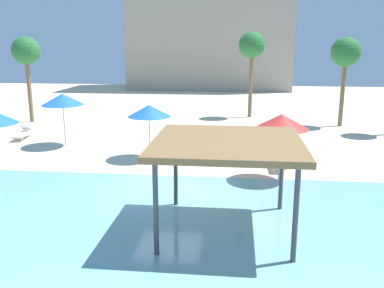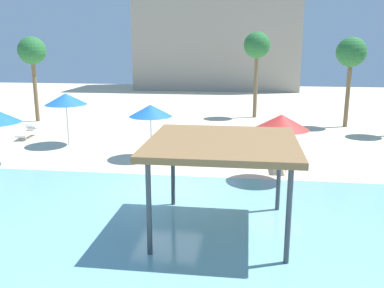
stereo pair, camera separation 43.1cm
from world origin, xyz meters
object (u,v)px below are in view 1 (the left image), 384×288
(palm_tree_1, at_px, (26,53))
(beach_umbrella_blue_0, at_px, (149,111))
(palm_tree_0, at_px, (252,47))
(beach_umbrella_red_2, at_px, (281,122))
(palm_tree_2, at_px, (346,54))
(shade_pavilion, at_px, (227,146))
(lounge_chair_1, at_px, (278,160))
(beach_umbrella_blue_5, at_px, (62,99))
(lounge_chair_2, at_px, (23,133))

(palm_tree_1, bearing_deg, beach_umbrella_blue_0, -39.92)
(beach_umbrella_blue_0, distance_m, palm_tree_0, 13.51)
(beach_umbrella_red_2, height_order, palm_tree_2, palm_tree_2)
(shade_pavilion, bearing_deg, beach_umbrella_red_2, 68.09)
(lounge_chair_1, bearing_deg, shade_pavilion, -17.69)
(beach_umbrella_blue_5, relative_size, palm_tree_0, 0.45)
(lounge_chair_2, distance_m, palm_tree_1, 7.05)
(shade_pavilion, xyz_separation_m, beach_umbrella_blue_0, (-3.87, 7.65, -0.28))
(beach_umbrella_red_2, distance_m, lounge_chair_1, 2.69)
(beach_umbrella_blue_0, xyz_separation_m, beach_umbrella_blue_5, (-5.09, 2.03, 0.20))
(palm_tree_0, height_order, palm_tree_2, palm_tree_0)
(beach_umbrella_blue_0, bearing_deg, beach_umbrella_red_2, -24.10)
(palm_tree_0, height_order, palm_tree_1, palm_tree_0)
(lounge_chair_2, distance_m, palm_tree_2, 20.59)
(lounge_chair_2, bearing_deg, lounge_chair_1, 65.92)
(beach_umbrella_blue_5, distance_m, palm_tree_2, 17.80)
(lounge_chair_1, height_order, palm_tree_2, palm_tree_2)
(shade_pavilion, bearing_deg, lounge_chair_2, 137.46)
(beach_umbrella_red_2, xyz_separation_m, palm_tree_0, (-0.80, 14.83, 2.72))
(beach_umbrella_blue_5, relative_size, palm_tree_2, 0.49)
(beach_umbrella_blue_0, xyz_separation_m, palm_tree_1, (-10.25, 8.57, 2.47))
(palm_tree_2, bearing_deg, lounge_chair_1, -116.18)
(lounge_chair_1, distance_m, lounge_chair_2, 14.90)
(beach_umbrella_red_2, bearing_deg, lounge_chair_2, 156.63)
(beach_umbrella_blue_5, height_order, lounge_chair_2, beach_umbrella_blue_5)
(beach_umbrella_red_2, distance_m, palm_tree_1, 19.79)
(lounge_chair_2, bearing_deg, palm_tree_0, 116.28)
(beach_umbrella_blue_0, bearing_deg, shade_pavilion, -63.16)
(shade_pavilion, distance_m, palm_tree_1, 21.61)
(beach_umbrella_blue_0, height_order, beach_umbrella_red_2, beach_umbrella_red_2)
(beach_umbrella_blue_0, bearing_deg, lounge_chair_1, -8.80)
(beach_umbrella_blue_5, bearing_deg, beach_umbrella_blue_0, -21.71)
(lounge_chair_2, bearing_deg, shade_pavilion, 40.57)
(palm_tree_1, height_order, palm_tree_2, palm_tree_1)
(beach_umbrella_blue_0, height_order, lounge_chair_1, beach_umbrella_blue_0)
(beach_umbrella_red_2, xyz_separation_m, beach_umbrella_blue_5, (-10.98, 4.66, 0.11))
(shade_pavilion, distance_m, beach_umbrella_blue_5, 13.19)
(lounge_chair_1, xyz_separation_m, palm_tree_0, (-0.90, 13.12, 4.79))
(lounge_chair_1, bearing_deg, palm_tree_0, -176.27)
(lounge_chair_1, height_order, palm_tree_0, palm_tree_0)
(beach_umbrella_blue_5, bearing_deg, beach_umbrella_red_2, -23.00)
(beach_umbrella_blue_0, relative_size, beach_umbrella_red_2, 0.96)
(shade_pavilion, height_order, palm_tree_1, palm_tree_1)
(beach_umbrella_blue_0, relative_size, palm_tree_0, 0.42)
(beach_umbrella_red_2, relative_size, palm_tree_0, 0.43)
(beach_umbrella_red_2, bearing_deg, beach_umbrella_blue_0, 155.90)
(beach_umbrella_blue_5, height_order, lounge_chair_1, beach_umbrella_blue_5)
(shade_pavilion, relative_size, palm_tree_2, 0.73)
(shade_pavilion, relative_size, beach_umbrella_blue_5, 1.49)
(beach_umbrella_blue_0, height_order, beach_umbrella_blue_5, beach_umbrella_blue_5)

